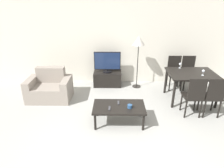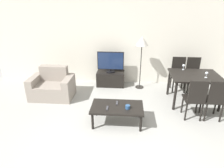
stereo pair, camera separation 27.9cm
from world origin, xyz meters
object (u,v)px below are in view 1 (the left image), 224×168
Objects in this scene: tv_stand at (107,78)px; coffee_table at (119,108)px; armchair at (50,89)px; floor_lamp at (139,43)px; dining_chair_near at (194,95)px; remote_secondary at (118,103)px; wine_glass_center at (203,71)px; dining_table at (192,76)px; remote_primary at (109,108)px; tv at (107,62)px; dining_chair_far at (189,71)px; dining_chair_far_left at (174,71)px; dining_chair_near_right at (213,95)px; wine_glass_left at (180,64)px; cup_white_near at (130,106)px.

tv_stand reaches higher than coffee_table.
floor_lamp is (2.35, 0.79, 1.02)m from armchair.
coffee_table is (0.31, -2.00, 0.15)m from tv_stand.
dining_chair_near reaches higher than tv_stand.
wine_glass_center is (2.04, 0.78, 0.44)m from remote_secondary.
floor_lamp reaches higher than coffee_table.
floor_lamp reaches higher than remote_secondary.
armchair is at bearing 179.63° from dining_table.
floor_lamp is at bearing 123.94° from dining_chair_near.
wine_glass_center is at bearing 24.49° from remote_primary.
tv is 5.17× the size of remote_primary.
dining_table is 2.09m from remote_secondary.
remote_primary is at bearing -138.86° from dining_chair_far.
remote_primary and remote_secondary have the same top height.
tv is at bearing 175.63° from dining_chair_far_left.
armchair reaches higher than coffee_table.
tv is 0.67× the size of dining_table.
wine_glass_center reaches higher than armchair.
dining_chair_near is 1.00× the size of dining_chair_far.
coffee_table is at bearing -137.81° from dining_chair_far.
coffee_table is at bearing -171.94° from dining_chair_near_right.
dining_chair_far reaches higher than coffee_table.
tv is 5.31× the size of wine_glass_left.
dining_chair_near is 6.45× the size of wine_glass_center.
dining_table is at bearing -104.64° from dining_chair_far.
dining_chair_far_left is at bearing 89.98° from wine_glass_left.
armchair is 7.50× the size of wine_glass_center.
dining_chair_near_right is at bearing 8.06° from coffee_table.
dining_chair_far_left is 1.07m from wine_glass_center.
tv is at bearing 154.97° from wine_glass_center.
armchair is 2.10m from coffee_table.
floor_lamp is (0.56, 1.88, 0.95)m from coffee_table.
dining_chair_far is at bearing -1.28° from floor_lamp.
dining_chair_far_left is at bearing 46.89° from remote_primary.
armchair is 7.30× the size of remote_primary.
dining_chair_near_right is 2.06m from remote_secondary.
tv is 8.08× the size of cup_white_near.
dining_chair_far_left is 9.81× the size of cup_white_near.
cup_white_near is at bearing -144.85° from dining_table.
dining_chair_near reaches higher than dining_table.
remote_secondary is (-1.85, -0.94, -0.24)m from dining_table.
tv is at bearing 99.11° from remote_secondary.
cup_white_near reaches higher than remote_primary.
wine_glass_left is (1.94, -0.56, 0.64)m from tv_stand.
tv_stand is 0.87× the size of dining_chair_near_right.
wine_glass_center is (0.39, -0.53, 0.00)m from wine_glass_left.
dining_chair_near is at bearing 14.33° from cup_white_near.
coffee_table is at bearing -169.97° from dining_chair_near.
remote_secondary is (-0.01, 0.12, 0.05)m from coffee_table.
armchair is 0.94× the size of dining_table.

